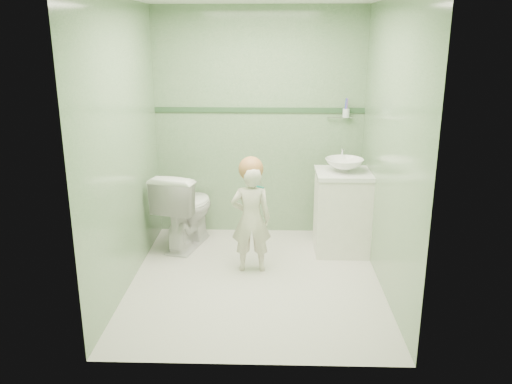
{
  "coord_description": "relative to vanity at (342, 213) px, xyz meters",
  "views": [
    {
      "loc": [
        0.13,
        -4.26,
        2.12
      ],
      "look_at": [
        0.0,
        0.15,
        0.78
      ],
      "focal_mm": 36.78,
      "sensor_mm": 36.0,
      "label": 1
    }
  ],
  "objects": [
    {
      "name": "trim_stripe",
      "position": [
        -0.84,
        0.54,
        0.95
      ],
      "size": [
        2.2,
        0.02,
        0.05
      ],
      "primitive_type": "cube",
      "color": "#305232",
      "rests_on": "room_shell"
    },
    {
      "name": "toddler",
      "position": [
        -0.89,
        -0.48,
        0.1
      ],
      "size": [
        0.38,
        0.26,
        1.0
      ],
      "primitive_type": "imported",
      "rotation": [
        0.0,
        0.0,
        3.2
      ],
      "color": "beige",
      "rests_on": "ground"
    },
    {
      "name": "vanity",
      "position": [
        0.0,
        0.0,
        0.0
      ],
      "size": [
        0.52,
        0.5,
        0.8
      ],
      "primitive_type": "cube",
      "color": "white",
      "rests_on": "ground"
    },
    {
      "name": "room_shell",
      "position": [
        -0.84,
        -0.7,
        0.8
      ],
      "size": [
        2.5,
        2.54,
        2.4
      ],
      "color": "gray",
      "rests_on": "ground"
    },
    {
      "name": "basin",
      "position": [
        0.0,
        0.0,
        0.49
      ],
      "size": [
        0.37,
        0.37,
        0.13
      ],
      "primitive_type": "imported",
      "color": "white",
      "rests_on": "counter"
    },
    {
      "name": "teal_toothbrush",
      "position": [
        -0.81,
        -0.6,
        0.45
      ],
      "size": [
        0.11,
        0.13,
        0.08
      ],
      "color": "#0E7B6D",
      "rests_on": "toddler"
    },
    {
      "name": "hair_cap",
      "position": [
        -0.89,
        -0.45,
        0.57
      ],
      "size": [
        0.22,
        0.22,
        0.22
      ],
      "primitive_type": "sphere",
      "color": "#A96F3F",
      "rests_on": "toddler"
    },
    {
      "name": "counter",
      "position": [
        0.0,
        0.0,
        0.41
      ],
      "size": [
        0.54,
        0.52,
        0.04
      ],
      "primitive_type": "cube",
      "color": "white",
      "rests_on": "vanity"
    },
    {
      "name": "cup_holder",
      "position": [
        0.05,
        0.48,
        0.93
      ],
      "size": [
        0.26,
        0.07,
        0.21
      ],
      "color": "silver",
      "rests_on": "room_shell"
    },
    {
      "name": "toilet",
      "position": [
        -1.58,
        0.1,
        -0.0
      ],
      "size": [
        0.64,
        0.87,
        0.8
      ],
      "primitive_type": "imported",
      "rotation": [
        0.0,
        0.0,
        2.88
      ],
      "color": "white",
      "rests_on": "ground"
    },
    {
      "name": "faucet",
      "position": [
        0.0,
        0.19,
        0.57
      ],
      "size": [
        0.03,
        0.13,
        0.18
      ],
      "color": "silver",
      "rests_on": "counter"
    },
    {
      "name": "ground",
      "position": [
        -0.84,
        -0.7,
        -0.4
      ],
      "size": [
        2.5,
        2.5,
        0.0
      ],
      "primitive_type": "plane",
      "color": "silver",
      "rests_on": "ground"
    }
  ]
}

